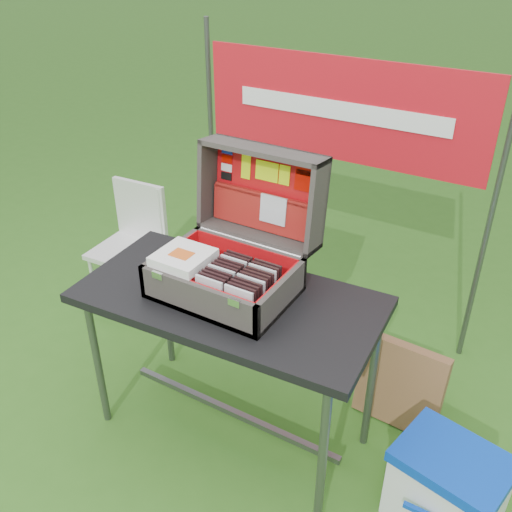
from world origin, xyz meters
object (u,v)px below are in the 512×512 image
Objects in this scene: table at (231,368)px; suitcase at (231,231)px; cardboard_box at (400,385)px; cooler at (447,488)px; chair at (126,252)px.

suitcase reaches higher than table.
suitcase is at bearing 107.38° from table.
suitcase is 1.18m from cardboard_box.
chair is (-2.13, 0.50, 0.22)m from cooler.
suitcase is 1.38m from chair.
suitcase is at bearing -145.22° from cardboard_box.
chair reaches higher than cardboard_box.
cardboard_box is at bearing 140.22° from cooler.
table is at bearing -29.27° from chair.
chair is at bearing -178.66° from cardboard_box.
suitcase reaches higher than cooler.
cooler is 0.53× the size of chair.
chair reaches higher than cooler.
chair is (-1.10, 0.48, -0.67)m from suitcase.
table is 1.59× the size of chair.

